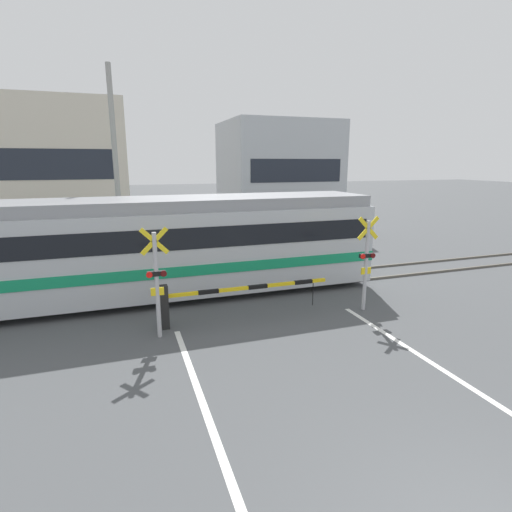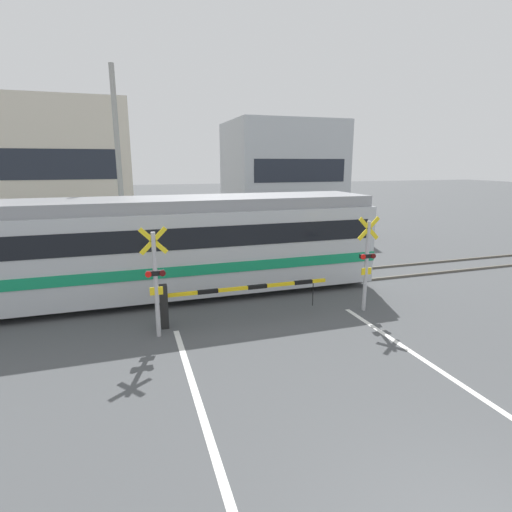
# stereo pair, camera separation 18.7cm
# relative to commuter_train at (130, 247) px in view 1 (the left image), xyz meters

# --- Properties ---
(rail_track_near) EXTENTS (50.00, 0.10, 0.08)m
(rail_track_near) POSITION_rel_commuter_train_xyz_m (3.49, -0.72, -1.67)
(rail_track_near) COLOR #5B564C
(rail_track_near) RESTS_ON ground_plane
(rail_track_far) EXTENTS (50.00, 0.10, 0.08)m
(rail_track_far) POSITION_rel_commuter_train_xyz_m (3.49, 0.72, -1.67)
(rail_track_far) COLOR #5B564C
(rail_track_far) RESTS_ON ground_plane
(road_stripe_left) EXTENTS (0.14, 11.60, 0.01)m
(road_stripe_left) POSITION_rel_commuter_train_xyz_m (0.96, -8.91, -1.71)
(road_stripe_left) COLOR white
(road_stripe_left) RESTS_ON ground_plane
(commuter_train) EXTENTS (15.98, 2.91, 3.20)m
(commuter_train) POSITION_rel_commuter_train_xyz_m (0.00, 0.00, 0.00)
(commuter_train) COLOR #B7BCC1
(commuter_train) RESTS_ON ground_plane
(crossing_barrier_near) EXTENTS (4.79, 0.20, 1.19)m
(crossing_barrier_near) POSITION_rel_commuter_train_xyz_m (2.03, -2.81, -0.96)
(crossing_barrier_near) COLOR black
(crossing_barrier_near) RESTS_ON ground_plane
(crossing_barrier_far) EXTENTS (4.79, 0.20, 1.19)m
(crossing_barrier_far) POSITION_rel_commuter_train_xyz_m (4.96, 3.07, -0.96)
(crossing_barrier_far) COLOR black
(crossing_barrier_far) RESTS_ON ground_plane
(crossing_signal_left) EXTENTS (0.68, 0.15, 2.80)m
(crossing_signal_left) POSITION_rel_commuter_train_xyz_m (0.51, -3.28, -0.17)
(crossing_signal_left) COLOR #B2B2B7
(crossing_signal_left) RESTS_ON ground_plane
(crossing_signal_right) EXTENTS (0.68, 0.15, 2.80)m
(crossing_signal_right) POSITION_rel_commuter_train_xyz_m (6.48, -3.28, -0.17)
(crossing_signal_right) COLOR #B2B2B7
(crossing_signal_right) RESTS_ON ground_plane
(pedestrian) EXTENTS (0.38, 0.22, 1.67)m
(pedestrian) POSITION_rel_commuter_train_xyz_m (3.45, 5.12, -0.75)
(pedestrian) COLOR #33384C
(pedestrian) RESTS_ON ground_plane
(building_left_of_street) EXTENTS (6.77, 6.38, 7.63)m
(building_left_of_street) POSITION_rel_commuter_train_xyz_m (-3.02, 12.93, 2.11)
(building_left_of_street) COLOR beige
(building_left_of_street) RESTS_ON ground_plane
(building_right_of_street) EXTENTS (7.08, 6.38, 6.92)m
(building_right_of_street) POSITION_rel_commuter_train_xyz_m (10.17, 12.93, 1.75)
(building_right_of_street) COLOR #B2B7BC
(building_right_of_street) RESTS_ON ground_plane
(utility_pole_streetside) EXTENTS (0.22, 0.22, 8.24)m
(utility_pole_streetside) POSITION_rel_commuter_train_xyz_m (-0.24, 5.57, 2.41)
(utility_pole_streetside) COLOR gray
(utility_pole_streetside) RESTS_ON ground_plane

